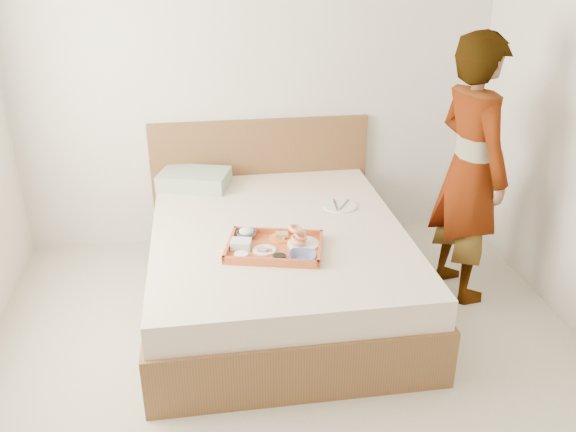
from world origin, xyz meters
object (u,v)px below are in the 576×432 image
(dinner_plate, at_px, (340,206))
(person, at_px, (470,170))
(bed, at_px, (278,264))
(tray, at_px, (274,247))

(dinner_plate, bearing_deg, person, -20.69)
(bed, distance_m, person, 1.35)
(tray, relative_size, dinner_plate, 2.39)
(bed, height_order, tray, tray)
(bed, height_order, person, person)
(bed, relative_size, tray, 3.69)
(dinner_plate, xyz_separation_m, person, (0.76, -0.29, 0.32))
(bed, height_order, dinner_plate, dinner_plate)
(bed, bearing_deg, tray, -101.31)
(tray, xyz_separation_m, dinner_plate, (0.52, 0.55, -0.02))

